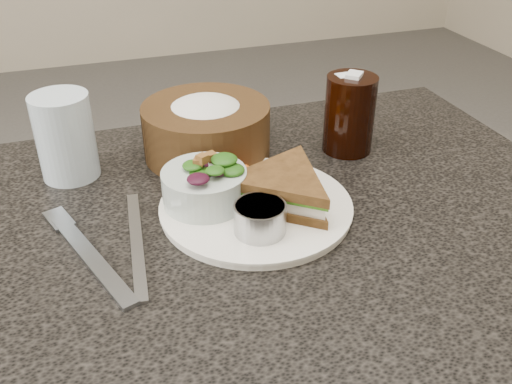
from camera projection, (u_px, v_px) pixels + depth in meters
The scene contains 10 objects.
dinner_plate at pixel (256, 207), 0.78m from camera, with size 0.26×0.26×0.01m, color white.
sandwich at pixel (282, 188), 0.76m from camera, with size 0.17×0.17×0.05m, color brown, non-canonical shape.
salad_bowl at pixel (204, 181), 0.76m from camera, with size 0.11×0.11×0.07m, color #B1C0B8, non-canonical shape.
dressing_ramekin at pixel (260, 219), 0.71m from camera, with size 0.07×0.07×0.04m, color #999A9D.
orange_wedge at pixel (246, 173), 0.81m from camera, with size 0.07×0.07×0.03m, color orange.
fork at pixel (92, 258), 0.69m from camera, with size 0.02×0.21×0.01m, color #A0A6AF.
knife at pixel (137, 242), 0.71m from camera, with size 0.01×0.23×0.00m, color #AEB0B5.
bread_basket at pixel (206, 121), 0.89m from camera, with size 0.20×0.20×0.11m, color #513619, non-canonical shape.
cola_glass at pixel (350, 111), 0.90m from camera, with size 0.08×0.08×0.14m, color black, non-canonical shape.
water_glass at pixel (65, 137), 0.83m from camera, with size 0.08×0.08×0.13m, color silver.
Camera 1 is at (-0.18, -0.59, 1.18)m, focal length 40.00 mm.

